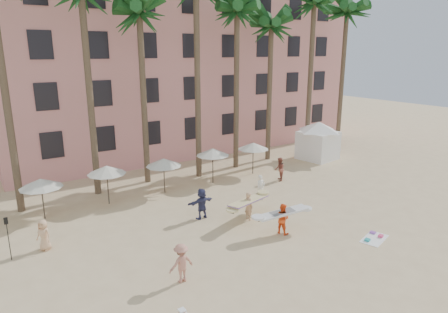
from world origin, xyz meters
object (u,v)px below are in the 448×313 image
object	(u,v)px
pink_hotel	(175,68)
carrier_white	(282,217)
cabana	(318,137)
carrier_yellow	(249,204)

from	to	relation	value
pink_hotel	carrier_white	world-z (taller)	pink_hotel
cabana	carrier_white	xyz separation A→B (m)	(-13.28, -9.97, -1.13)
cabana	carrier_white	size ratio (longest dim) A/B	1.64
carrier_yellow	cabana	bearing A→B (deg)	28.63
cabana	carrier_white	world-z (taller)	cabana
pink_hotel	cabana	world-z (taller)	pink_hotel
carrier_yellow	carrier_white	xyz separation A→B (m)	(0.42, -2.49, -0.06)
pink_hotel	carrier_white	distance (m)	24.71
carrier_yellow	carrier_white	world-z (taller)	carrier_white
pink_hotel	carrier_white	bearing A→B (deg)	-103.26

